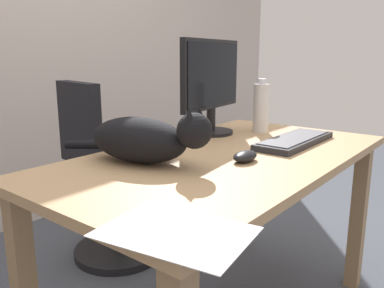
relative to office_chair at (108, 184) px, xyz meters
name	(u,v)px	position (x,y,z in m)	size (l,w,h in m)	color
desk	(225,181)	(-0.10, -0.79, 0.20)	(1.37, 0.75, 0.72)	tan
office_chair	(108,184)	(0.00, 0.00, 0.00)	(0.49, 0.48, 0.94)	black
monitor	(212,83)	(0.18, -0.53, 0.53)	(0.48, 0.20, 0.42)	black
keyboard	(295,140)	(0.21, -0.92, 0.32)	(0.44, 0.15, 0.03)	#232328
cat	(144,139)	(-0.36, -0.65, 0.39)	(0.23, 0.61, 0.20)	black
computer_mouse	(245,156)	(-0.14, -0.90, 0.32)	(0.11, 0.06, 0.04)	black
paper_sheet	(176,232)	(-0.70, -1.07, 0.31)	(0.21, 0.30, 0.00)	white
water_bottle	(261,107)	(0.35, -0.69, 0.42)	(0.07, 0.07, 0.24)	silver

